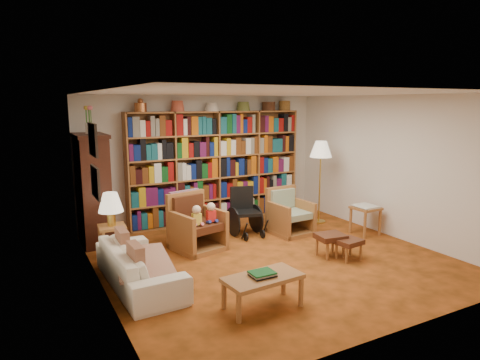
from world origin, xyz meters
TOP-DOWN VIEW (x-y plane):
  - floor at (0.00, 0.00)m, footprint 5.00×5.00m
  - ceiling at (0.00, 0.00)m, footprint 5.00×5.00m
  - wall_back at (0.00, 2.50)m, footprint 5.00×0.00m
  - wall_front at (0.00, -2.50)m, footprint 5.00×0.00m
  - wall_left at (-2.50, 0.00)m, footprint 0.00×5.00m
  - wall_right at (2.50, 0.00)m, footprint 0.00×5.00m
  - bookshelf at (0.20, 2.33)m, footprint 3.60×0.30m
  - curio_cabinet at (-2.25, 2.00)m, footprint 0.50×0.95m
  - framed_pictures at (-2.48, 0.30)m, footprint 0.03×0.52m
  - sofa at (-2.05, -0.07)m, footprint 1.87×0.79m
  - sofa_throw at (-2.00, -0.07)m, footprint 0.86×1.36m
  - cushion_left at (-2.18, 0.28)m, footprint 0.12×0.39m
  - cushion_right at (-2.18, -0.42)m, footprint 0.14×0.39m
  - side_table_lamp at (-2.15, 1.10)m, footprint 0.43×0.43m
  - table_lamp at (-2.15, 1.10)m, footprint 0.38×0.38m
  - armchair_leather at (-0.84, 0.96)m, footprint 0.89×0.91m
  - armchair_sage at (0.98, 0.94)m, footprint 0.71×0.73m
  - wheelchair at (0.22, 1.20)m, footprint 0.52×0.70m
  - floor_lamp at (1.91, 1.21)m, footprint 0.43×0.43m
  - side_table_papers at (2.15, 0.18)m, footprint 0.46×0.46m
  - footstool_a at (0.85, -0.42)m, footprint 0.47×0.41m
  - footstool_b at (1.01, -0.66)m, footprint 0.42×0.37m
  - coffee_table at (-0.95, -1.37)m, footprint 0.95×0.53m

SIDE VIEW (x-z plane):
  - floor at x=0.00m, z-range 0.00..0.00m
  - footstool_b at x=1.01m, z-range 0.10..0.42m
  - sofa at x=-2.05m, z-range 0.00..0.54m
  - footstool_a at x=0.85m, z-range 0.11..0.47m
  - sofa_throw at x=-2.00m, z-range 0.28..0.32m
  - armchair_sage at x=0.98m, z-range -0.10..0.73m
  - coffee_table at x=-0.95m, z-range 0.12..0.56m
  - armchair_leather at x=-0.84m, z-range -0.09..0.84m
  - side_table_lamp at x=-2.15m, z-range 0.13..0.64m
  - wheelchair at x=0.22m, z-range -0.04..0.83m
  - side_table_papers at x=2.15m, z-range 0.15..0.69m
  - cushion_left at x=-2.18m, z-range 0.26..0.64m
  - cushion_right at x=-2.18m, z-range 0.26..0.64m
  - table_lamp at x=-2.15m, z-range 0.61..1.12m
  - curio_cabinet at x=-2.25m, z-range -0.25..2.15m
  - bookshelf at x=0.20m, z-range -0.04..2.38m
  - wall_back at x=0.00m, z-range -1.25..3.75m
  - wall_front at x=0.00m, z-range -1.25..3.75m
  - wall_left at x=-2.50m, z-range -1.25..3.75m
  - wall_right at x=2.50m, z-range -1.25..3.75m
  - floor_lamp at x=1.91m, z-range 0.59..2.22m
  - framed_pictures at x=-2.48m, z-range 1.14..2.11m
  - ceiling at x=0.00m, z-range 2.50..2.50m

